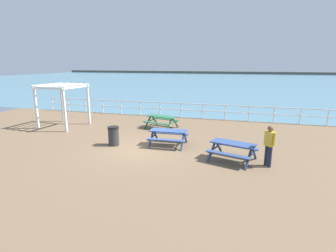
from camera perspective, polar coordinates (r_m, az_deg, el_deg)
ground_plane at (r=12.80m, az=-5.49°, el=-5.23°), size 30.00×24.00×0.20m
sea_band at (r=64.28m, az=12.32°, el=9.60°), size 142.00×90.00×0.01m
distant_shoreline at (r=107.17m, az=14.04°, el=10.94°), size 142.00×6.00×1.80m
seaward_railing at (r=19.80m, az=2.74°, el=4.00°), size 23.07×0.07×1.08m
picnic_table_near_left at (r=16.48m, az=-1.43°, el=1.53°), size 2.13×1.92×0.80m
picnic_table_near_right at (r=11.31m, az=13.89°, el=-4.46°), size 2.16×1.96×0.80m
picnic_table_mid_centre at (r=13.01m, az=0.10°, el=-1.71°), size 1.85×1.60×0.80m
visitor at (r=10.98m, az=21.09°, el=-3.55°), size 0.39×0.41×1.66m
lattice_pergola at (r=18.02m, az=-21.93°, el=6.15°), size 2.62×2.74×2.70m
litter_bin at (r=13.32m, az=-11.71°, el=-2.10°), size 0.55×0.55×0.95m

